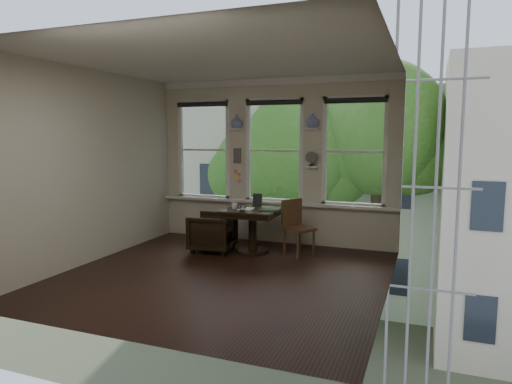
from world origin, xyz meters
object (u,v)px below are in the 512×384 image
at_px(table, 253,231).
at_px(side_chair_right, 299,228).
at_px(laptop, 268,211).
at_px(mug, 234,206).
at_px(armchair_left, 212,232).

relative_size(table, side_chair_right, 0.98).
distance_m(side_chair_right, laptop, 0.60).
bearing_deg(side_chair_right, table, 128.94).
relative_size(side_chair_right, mug, 9.05).
height_order(armchair_left, mug, mug).
xyz_separation_m(armchair_left, laptop, (1.02, 0.01, 0.44)).
relative_size(armchair_left, side_chair_right, 0.78).
relative_size(armchair_left, mug, 7.07).
bearing_deg(laptop, table, 150.98).
xyz_separation_m(armchair_left, side_chair_right, (1.47, 0.25, 0.13)).
bearing_deg(laptop, armchair_left, 176.92).
height_order(armchair_left, laptop, laptop).
bearing_deg(armchair_left, side_chair_right, 93.25).
bearing_deg(mug, laptop, -5.71).
xyz_separation_m(table, mug, (-0.29, -0.10, 0.42)).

